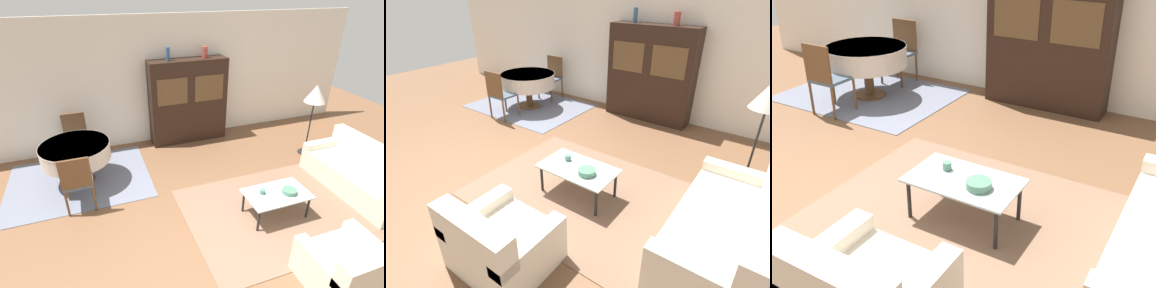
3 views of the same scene
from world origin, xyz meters
TOP-DOWN VIEW (x-y plane):
  - ground_plane at (0.00, 0.00)m, footprint 14.00×14.00m
  - wall_back at (0.00, 3.63)m, footprint 10.00×0.06m
  - area_rug at (1.25, 0.49)m, footprint 2.78×2.11m
  - dining_rug at (-1.62, 2.43)m, footprint 2.48×1.89m
  - couch at (2.98, 0.55)m, footprint 0.87×1.87m
  - armchair at (1.29, -0.93)m, footprint 0.91×0.81m
  - coffee_table at (1.21, 0.43)m, footprint 0.97×0.57m
  - display_cabinet at (0.82, 3.37)m, footprint 1.70×0.42m
  - dining_table at (-1.59, 2.40)m, footprint 1.18×1.18m
  - dining_chair_near at (-1.59, 1.59)m, footprint 0.44×0.44m
  - dining_chair_far at (-1.59, 3.21)m, footprint 0.44×0.44m
  - floor_lamp at (2.94, 1.90)m, footprint 0.41×0.41m
  - cup at (1.00, 0.50)m, footprint 0.08×0.08m
  - bowl at (1.39, 0.38)m, footprint 0.22×0.22m
  - vase_tall at (0.39, 3.37)m, footprint 0.08×0.08m
  - vase_short at (1.19, 3.37)m, footprint 0.12×0.12m

SIDE VIEW (x-z plane):
  - ground_plane at x=0.00m, z-range 0.00..0.00m
  - area_rug at x=1.25m, z-range 0.00..0.01m
  - dining_rug at x=-1.62m, z-range 0.00..0.01m
  - couch at x=2.98m, z-range -0.11..0.68m
  - armchair at x=1.29m, z-range -0.10..0.67m
  - coffee_table at x=1.21m, z-range 0.17..0.57m
  - bowl at x=1.39m, z-range 0.41..0.48m
  - cup at x=1.00m, z-range 0.41..0.49m
  - dining_chair_near at x=-1.59m, z-range 0.07..1.04m
  - dining_chair_far at x=-1.59m, z-range 0.07..1.04m
  - dining_table at x=-1.59m, z-range 0.23..0.99m
  - display_cabinet at x=0.82m, z-range 0.00..1.83m
  - floor_lamp at x=2.94m, z-range 0.52..2.01m
  - wall_back at x=0.00m, z-range 0.00..2.70m
  - vase_short at x=1.19m, z-range 1.83..2.06m
  - vase_tall at x=0.39m, z-range 1.83..2.10m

